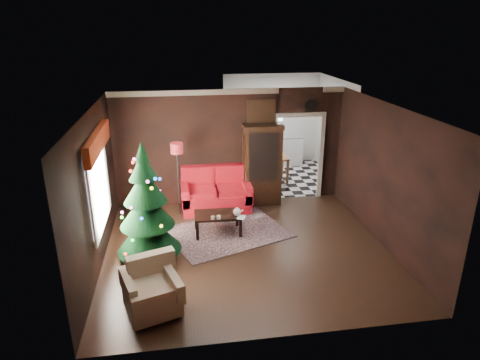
{
  "coord_description": "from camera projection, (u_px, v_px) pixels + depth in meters",
  "views": [
    {
      "loc": [
        -1.25,
        -7.21,
        4.2
      ],
      "look_at": [
        0.0,
        0.9,
        1.15
      ],
      "focal_mm": 31.52,
      "sensor_mm": 36.0,
      "label": 1
    }
  ],
  "objects": [
    {
      "name": "rug",
      "position": [
        228.0,
        232.0,
        9.03
      ],
      "size": [
        2.84,
        2.45,
        0.01
      ],
      "primitive_type": "cube",
      "rotation": [
        0.0,
        0.0,
        0.35
      ],
      "color": "#4A313E",
      "rests_on": "ground"
    },
    {
      "name": "coffee_table",
      "position": [
        218.0,
        223.0,
        8.92
      ],
      "size": [
        0.99,
        0.62,
        0.44
      ],
      "primitive_type": null,
      "rotation": [
        0.0,
        0.0,
        -0.03
      ],
      "color": "black",
      "rests_on": "rug"
    },
    {
      "name": "wall_left",
      "position": [
        94.0,
        192.0,
        7.44
      ],
      "size": [
        0.0,
        5.5,
        5.5
      ],
      "primitive_type": "plane",
      "rotation": [
        1.57,
        0.0,
        1.57
      ],
      "color": "black",
      "rests_on": "ground"
    },
    {
      "name": "wall_right",
      "position": [
        386.0,
        176.0,
        8.23
      ],
      "size": [
        0.0,
        5.5,
        5.5
      ],
      "primitive_type": "plane",
      "rotation": [
        1.57,
        0.0,
        -1.57
      ],
      "color": "black",
      "rests_on": "ground"
    },
    {
      "name": "kitchen_window",
      "position": [
        272.0,
        110.0,
        13.03
      ],
      "size": [
        0.7,
        0.06,
        0.7
      ],
      "primitive_type": "cube",
      "color": "white",
      "rests_on": "ground"
    },
    {
      "name": "kitchen_table",
      "position": [
        274.0,
        169.0,
        11.82
      ],
      "size": [
        0.7,
        0.7,
        0.75
      ],
      "primitive_type": null,
      "color": "brown",
      "rests_on": "ground"
    },
    {
      "name": "kitchen_counter",
      "position": [
        273.0,
        151.0,
        13.23
      ],
      "size": [
        1.8,
        0.6,
        0.9
      ],
      "primitive_type": "cube",
      "color": "white",
      "rests_on": "ground"
    },
    {
      "name": "ceiling",
      "position": [
        248.0,
        109.0,
        7.35
      ],
      "size": [
        5.5,
        5.5,
        0.0
      ],
      "primitive_type": "plane",
      "rotation": [
        3.14,
        0.0,
        0.0
      ],
      "color": "white",
      "rests_on": "ground"
    },
    {
      "name": "christmas_tree",
      "position": [
        146.0,
        206.0,
        7.76
      ],
      "size": [
        1.33,
        1.33,
        2.31
      ],
      "primitive_type": null,
      "rotation": [
        0.0,
        0.0,
        0.1
      ],
      "color": "black",
      "rests_on": "ground"
    },
    {
      "name": "loveseat",
      "position": [
        216.0,
        190.0,
        9.99
      ],
      "size": [
        1.7,
        0.9,
        1.0
      ],
      "primitive_type": null,
      "color": "maroon",
      "rests_on": "ground"
    },
    {
      "name": "wall_front",
      "position": [
        279.0,
        251.0,
        5.52
      ],
      "size": [
        5.5,
        0.0,
        5.5
      ],
      "primitive_type": "plane",
      "rotation": [
        -1.57,
        0.0,
        0.0
      ],
      "color": "black",
      "rests_on": "ground"
    },
    {
      "name": "painting",
      "position": [
        261.0,
        112.0,
        9.92
      ],
      "size": [
        0.62,
        0.05,
        0.52
      ],
      "primitive_type": "cube",
      "color": "#BD7C47",
      "rests_on": "wall_back"
    },
    {
      "name": "cup_b",
      "position": [
        213.0,
        218.0,
        8.6
      ],
      "size": [
        0.09,
        0.09,
        0.06
      ],
      "primitive_type": "cylinder",
      "rotation": [
        0.0,
        0.0,
        0.34
      ],
      "color": "silver",
      "rests_on": "coffee_table"
    },
    {
      "name": "left_window",
      "position": [
        98.0,
        186.0,
        7.62
      ],
      "size": [
        0.05,
        1.6,
        1.4
      ],
      "primitive_type": "cube",
      "color": "white",
      "rests_on": "wall_left"
    },
    {
      "name": "armchair",
      "position": [
        151.0,
        287.0,
        6.38
      ],
      "size": [
        1.01,
        1.01,
        0.82
      ],
      "primitive_type": null,
      "rotation": [
        0.0,
        0.0,
        0.32
      ],
      "color": "#D2C483",
      "rests_on": "ground"
    },
    {
      "name": "teapot",
      "position": [
        237.0,
        212.0,
        8.73
      ],
      "size": [
        0.24,
        0.24,
        0.18
      ],
      "primitive_type": null,
      "rotation": [
        0.0,
        0.0,
        0.36
      ],
      "color": "silver",
      "rests_on": "coffee_table"
    },
    {
      "name": "curio_cabinet",
      "position": [
        262.0,
        167.0,
        10.2
      ],
      "size": [
        0.9,
        0.45,
        1.9
      ],
      "primitive_type": null,
      "color": "black",
      "rests_on": "ground"
    },
    {
      "name": "book",
      "position": [
        238.0,
        213.0,
        8.65
      ],
      "size": [
        0.15,
        0.07,
        0.21
      ],
      "primitive_type": "imported",
      "rotation": [
        0.0,
        0.0,
        -0.34
      ],
      "color": "tan",
      "rests_on": "coffee_table"
    },
    {
      "name": "doorway",
      "position": [
        297.0,
        158.0,
        10.52
      ],
      "size": [
        1.1,
        0.1,
        2.1
      ],
      "primitive_type": null,
      "color": "silver",
      "rests_on": "ground"
    },
    {
      "name": "wall_back",
      "position": [
        230.0,
        148.0,
        10.15
      ],
      "size": [
        5.5,
        0.0,
        5.5
      ],
      "primitive_type": "plane",
      "rotation": [
        1.57,
        0.0,
        0.0
      ],
      "color": "black",
      "rests_on": "ground"
    },
    {
      "name": "cup_a",
      "position": [
        219.0,
        217.0,
        8.62
      ],
      "size": [
        0.09,
        0.09,
        0.07
      ],
      "primitive_type": "cylinder",
      "rotation": [
        0.0,
        0.0,
        0.16
      ],
      "color": "white",
      "rests_on": "coffee_table"
    },
    {
      "name": "wall_clock",
      "position": [
        311.0,
        105.0,
        10.04
      ],
      "size": [
        0.32,
        0.32,
        0.06
      ],
      "primitive_type": "cylinder",
      "color": "silver",
      "rests_on": "wall_back"
    },
    {
      "name": "valance",
      "position": [
        97.0,
        142.0,
        7.34
      ],
      "size": [
        0.12,
        2.1,
        0.35
      ],
      "primitive_type": "cube",
      "color": "maroon",
      "rests_on": "wall_left"
    },
    {
      "name": "floor",
      "position": [
        247.0,
        250.0,
        8.32
      ],
      "size": [
        5.5,
        5.5,
        0.0
      ],
      "primitive_type": "plane",
      "color": "black",
      "rests_on": "ground"
    },
    {
      "name": "floor_lamp",
      "position": [
        178.0,
        181.0,
        9.63
      ],
      "size": [
        0.35,
        0.35,
        1.79
      ],
      "primitive_type": null,
      "rotation": [
        0.0,
        0.0,
        -0.18
      ],
      "color": "black",
      "rests_on": "ground"
    },
    {
      "name": "kitchen_floor",
      "position": [
        281.0,
        177.0,
        12.27
      ],
      "size": [
        3.0,
        3.0,
        0.0
      ],
      "primitive_type": "plane",
      "color": "silver",
      "rests_on": "ground"
    }
  ]
}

